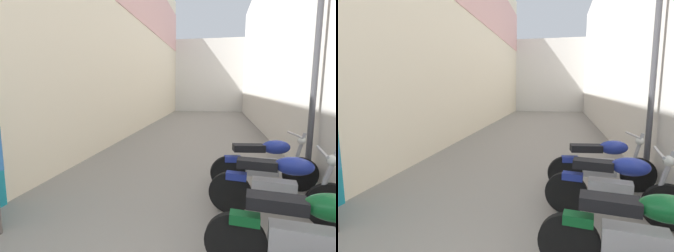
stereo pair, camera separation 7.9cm
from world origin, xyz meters
The scene contains 8 objects.
ground_plane centered at (0.00, 8.20, 0.00)m, with size 36.40×36.40×0.00m, color gray.
building_left centered at (-2.69, 10.17, 4.03)m, with size 0.45×20.40×7.98m.
building_right centered at (2.69, 10.20, 3.40)m, with size 0.45×20.40×6.80m.
building_far_end centered at (0.00, 21.40, 2.67)m, with size 7.99×2.00×5.34m, color silver.
motorcycle_third centered at (1.55, 3.03, 0.50)m, with size 1.85×0.58×1.04m.
motorcycle_fourth centered at (1.55, 4.23, 0.50)m, with size 1.84×0.58×1.04m.
motorcycle_fifth centered at (1.55, 5.29, 0.50)m, with size 1.84×0.58×1.04m.
street_lamp centered at (2.26, 5.60, 2.96)m, with size 0.79×0.18×5.10m.
Camera 1 is at (0.72, 0.70, 1.80)m, focal length 27.64 mm.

